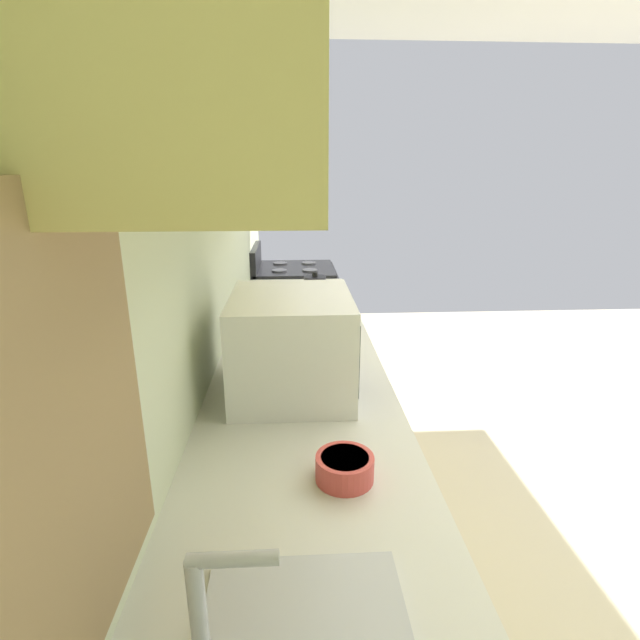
{
  "coord_description": "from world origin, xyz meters",
  "views": [
    {
      "loc": [
        -1.89,
        1.37,
        1.62
      ],
      "look_at": [
        -0.55,
        1.3,
        1.19
      ],
      "focal_mm": 26.4,
      "sensor_mm": 36.0,
      "label": 1
    }
  ],
  "objects_px": {
    "microwave": "(292,344)",
    "kettle": "(315,291)",
    "oven_range": "(296,325)",
    "bowl": "(345,467)"
  },
  "relations": [
    {
      "from": "oven_range",
      "to": "kettle",
      "type": "relative_size",
      "value": 5.84
    },
    {
      "from": "microwave",
      "to": "kettle",
      "type": "xyz_separation_m",
      "value": [
        1.05,
        -0.12,
        -0.08
      ]
    },
    {
      "from": "oven_range",
      "to": "kettle",
      "type": "bearing_deg",
      "value": -173.68
    },
    {
      "from": "oven_range",
      "to": "bowl",
      "type": "relative_size",
      "value": 7.74
    },
    {
      "from": "microwave",
      "to": "bowl",
      "type": "relative_size",
      "value": 3.16
    },
    {
      "from": "oven_range",
      "to": "kettle",
      "type": "xyz_separation_m",
      "value": [
        -0.98,
        -0.11,
        0.52
      ]
    },
    {
      "from": "microwave",
      "to": "kettle",
      "type": "distance_m",
      "value": 1.06
    },
    {
      "from": "bowl",
      "to": "kettle",
      "type": "bearing_deg",
      "value": 0.0
    },
    {
      "from": "kettle",
      "to": "oven_range",
      "type": "bearing_deg",
      "value": 6.32
    },
    {
      "from": "oven_range",
      "to": "kettle",
      "type": "distance_m",
      "value": 1.11
    }
  ]
}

